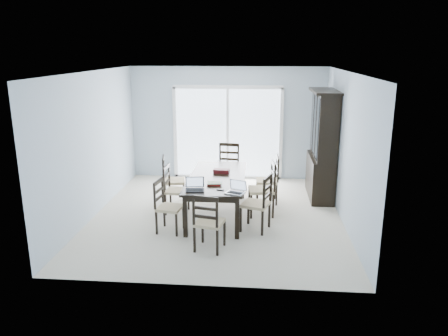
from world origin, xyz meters
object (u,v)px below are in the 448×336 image
(laptop_silver, at_px, (235,191))
(game_box, at_px, (221,171))
(chair_right_near, at_px, (261,197))
(chair_end_far, at_px, (228,162))
(cell_phone, at_px, (220,190))
(hot_tub, at_px, (204,149))
(chair_right_mid, at_px, (267,182))
(china_hutch, at_px, (323,146))
(chair_end_near, at_px, (208,217))
(chair_left_near, at_px, (165,200))
(dining_table, at_px, (217,180))
(chair_left_far, at_px, (169,175))
(chair_left_mid, at_px, (172,184))
(chair_right_far, at_px, (272,174))
(laptop_dark, at_px, (195,188))

(laptop_silver, bearing_deg, game_box, 127.66)
(chair_right_near, height_order, chair_end_far, chair_end_far)
(laptop_silver, bearing_deg, chair_right_near, 58.47)
(cell_phone, height_order, hot_tub, hot_tub)
(chair_right_near, xyz_separation_m, chair_right_mid, (0.10, 0.77, 0.02))
(chair_right_mid, xyz_separation_m, chair_end_far, (-0.81, 1.39, 0.01))
(china_hutch, distance_m, chair_right_near, 2.30)
(chair_end_near, distance_m, cell_phone, 0.75)
(chair_end_far, relative_size, cell_phone, 10.31)
(chair_left_near, xyz_separation_m, chair_end_near, (0.81, -0.72, 0.02))
(hot_tub, bearing_deg, chair_right_mid, -63.95)
(dining_table, bearing_deg, chair_right_mid, 8.17)
(chair_end_near, bearing_deg, china_hutch, 66.14)
(chair_left_far, height_order, cell_phone, chair_left_far)
(chair_left_mid, bearing_deg, chair_end_far, 150.84)
(chair_end_far, bearing_deg, chair_right_near, 115.77)
(hot_tub, bearing_deg, chair_end_near, -81.93)
(chair_right_near, height_order, chair_right_mid, chair_right_mid)
(chair_right_far, bearing_deg, dining_table, 126.75)
(game_box, xyz_separation_m, hot_tub, (-0.74, 3.14, -0.29))
(chair_right_far, bearing_deg, chair_end_near, 154.62)
(dining_table, xyz_separation_m, chair_end_far, (0.08, 1.52, -0.05))
(chair_right_mid, relative_size, laptop_dark, 3.52)
(cell_phone, bearing_deg, chair_right_mid, 66.03)
(game_box, bearing_deg, chair_left_near, -130.31)
(dining_table, bearing_deg, laptop_silver, -68.05)
(chair_right_far, bearing_deg, china_hutch, -68.38)
(chair_right_mid, height_order, chair_end_near, chair_right_mid)
(chair_left_mid, distance_m, chair_right_mid, 1.75)
(chair_left_near, distance_m, hot_tub, 4.15)
(chair_left_near, distance_m, laptop_silver, 1.22)
(china_hutch, xyz_separation_m, chair_right_far, (-1.02, -0.45, -0.49))
(chair_end_near, height_order, laptop_silver, chair_end_near)
(chair_left_mid, height_order, cell_phone, chair_left_mid)
(chair_right_near, distance_m, chair_right_mid, 0.77)
(chair_left_near, relative_size, game_box, 3.56)
(hot_tub, bearing_deg, chair_left_mid, -92.91)
(laptop_dark, bearing_deg, game_box, 64.55)
(laptop_dark, bearing_deg, cell_phone, 1.01)
(chair_left_mid, height_order, laptop_silver, chair_left_mid)
(laptop_dark, distance_m, cell_phone, 0.42)
(laptop_dark, distance_m, hot_tub, 4.26)
(dining_table, xyz_separation_m, laptop_silver, (0.38, -0.94, 0.13))
(game_box, bearing_deg, chair_left_mid, -171.49)
(chair_end_near, bearing_deg, chair_left_near, 150.72)
(chair_right_far, xyz_separation_m, laptop_silver, (-0.62, -1.75, 0.22))
(chair_left_mid, relative_size, chair_left_far, 0.95)
(dining_table, height_order, china_hutch, china_hutch)
(china_hutch, xyz_separation_m, chair_right_near, (-1.23, -1.89, -0.48))
(laptop_dark, height_order, laptop_silver, laptop_dark)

